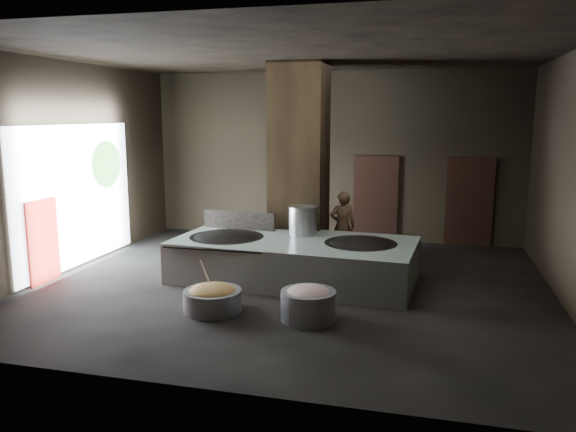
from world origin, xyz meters
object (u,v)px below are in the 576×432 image
(hearth_platform, at_px, (294,260))
(meat_basin, at_px, (308,306))
(wok_right, at_px, (361,248))
(veg_basin, at_px, (213,300))
(wok_left, at_px, (227,241))
(cook, at_px, (343,226))
(stock_pot, at_px, (303,221))

(hearth_platform, bearing_deg, meat_basin, -66.52)
(wok_right, bearing_deg, meat_basin, -104.32)
(veg_basin, bearing_deg, wok_right, 44.22)
(veg_basin, height_order, meat_basin, meat_basin)
(wok_left, distance_m, cook, 2.87)
(hearth_platform, height_order, meat_basin, hearth_platform)
(veg_basin, bearing_deg, cook, 67.90)
(cook, bearing_deg, stock_pot, 48.71)
(hearth_platform, bearing_deg, wok_right, 6.05)
(wok_right, xyz_separation_m, meat_basin, (-0.57, -2.24, -0.50))
(stock_pot, height_order, cook, cook)
(wok_left, distance_m, meat_basin, 3.13)
(stock_pot, xyz_separation_m, meat_basin, (0.73, -2.74, -0.88))
(wok_right, height_order, cook, cook)
(wok_left, relative_size, cook, 0.95)
(wok_left, xyz_separation_m, veg_basin, (0.52, -2.12, -0.56))
(hearth_platform, xyz_separation_m, veg_basin, (-0.93, -2.17, -0.24))
(stock_pot, bearing_deg, meat_basin, -75.12)
(hearth_platform, distance_m, stock_pot, 0.90)
(wok_left, relative_size, meat_basin, 1.67)
(wok_left, height_order, stock_pot, stock_pot)
(stock_pot, distance_m, veg_basin, 3.04)
(meat_basin, bearing_deg, stock_pot, 104.88)
(wok_left, bearing_deg, hearth_platform, 1.97)
(hearth_platform, distance_m, cook, 2.02)
(wok_right, bearing_deg, wok_left, -177.95)
(wok_right, distance_m, stock_pot, 1.44)
(stock_pot, bearing_deg, veg_basin, -109.78)
(wok_right, relative_size, meat_basin, 1.55)
(stock_pot, bearing_deg, wok_right, -21.04)
(wok_right, bearing_deg, stock_pot, 158.96)
(hearth_platform, relative_size, stock_pot, 7.67)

